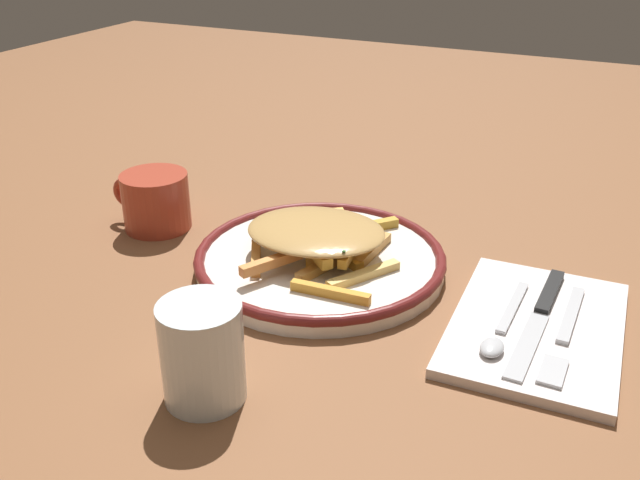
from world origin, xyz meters
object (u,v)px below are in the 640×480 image
object	(u,v)px
plate	(320,260)
water_glass	(202,352)
fork	(565,334)
napkin	(536,328)
coffee_mug	(155,201)
knife	(541,311)
fries_heap	(319,236)
spoon	(501,331)

from	to	relation	value
plate	water_glass	bearing A→B (deg)	91.71
plate	fork	world-z (taller)	plate
napkin	coffee_mug	size ratio (longest dim) A/B	2.11
plate	knife	size ratio (longest dim) A/B	1.38
knife	water_glass	distance (m)	0.35
fries_heap	fork	distance (m)	0.28
knife	spoon	xyz separation A→B (m)	(0.03, 0.05, 0.00)
knife	coffee_mug	bearing A→B (deg)	-2.54
fork	coffee_mug	bearing A→B (deg)	-5.82
knife	plate	bearing A→B (deg)	-1.71
fries_heap	napkin	distance (m)	0.26
knife	spoon	world-z (taller)	spoon
knife	fork	bearing A→B (deg)	131.06
plate	water_glass	size ratio (longest dim) A/B	3.15
spoon	water_glass	world-z (taller)	water_glass
coffee_mug	knife	bearing A→B (deg)	177.46
napkin	water_glass	distance (m)	0.33
knife	fries_heap	bearing A→B (deg)	-1.49
spoon	coffee_mug	world-z (taller)	coffee_mug
fries_heap	coffee_mug	xyz separation A→B (m)	(0.24, -0.02, -0.01)
fork	knife	world-z (taller)	knife
napkin	spoon	bearing A→B (deg)	50.28
plate	fork	bearing A→B (deg)	172.10
plate	water_glass	world-z (taller)	water_glass
napkin	water_glass	bearing A→B (deg)	42.60
fries_heap	plate	bearing A→B (deg)	-115.37
napkin	fries_heap	bearing A→B (deg)	-5.79
napkin	spoon	xyz separation A→B (m)	(0.03, 0.03, 0.01)
knife	coffee_mug	size ratio (longest dim) A/B	1.90
spoon	fries_heap	bearing A→B (deg)	-15.21
fork	knife	bearing A→B (deg)	-48.94
coffee_mug	napkin	bearing A→B (deg)	175.26
napkin	coffee_mug	xyz separation A→B (m)	(0.49, -0.04, 0.03)
napkin	fork	size ratio (longest dim) A/B	1.32
fork	napkin	bearing A→B (deg)	-23.72
napkin	knife	distance (m)	0.02
knife	water_glass	bearing A→B (deg)	44.84
fries_heap	spoon	size ratio (longest dim) A/B	1.45
fries_heap	knife	xyz separation A→B (m)	(-0.25, 0.01, -0.03)
napkin	knife	bearing A→B (deg)	-92.10
water_glass	plate	bearing A→B (deg)	-88.29
plate	napkin	distance (m)	0.25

